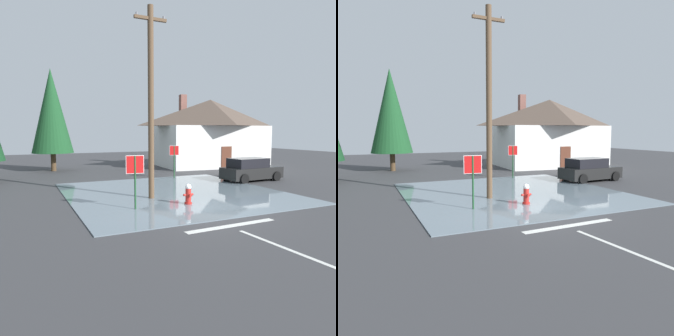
# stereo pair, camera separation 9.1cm
# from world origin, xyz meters

# --- Properties ---
(ground_plane) EXTENTS (80.00, 80.00, 0.10)m
(ground_plane) POSITION_xyz_m (0.00, 0.00, -0.05)
(ground_plane) COLOR #38383A
(flood_puddle) EXTENTS (11.01, 11.27, 0.04)m
(flood_puddle) POSITION_xyz_m (0.38, 4.23, 0.02)
(flood_puddle) COLOR slate
(flood_puddle) RESTS_ON ground
(lane_stop_bar) EXTENTS (3.72, 0.43, 0.01)m
(lane_stop_bar) POSITION_xyz_m (-0.46, -2.13, 0.00)
(lane_stop_bar) COLOR silver
(lane_stop_bar) RESTS_ON ground
(lane_center_stripe) EXTENTS (0.40, 3.61, 0.01)m
(lane_center_stripe) POSITION_xyz_m (-0.43, -4.53, 0.00)
(lane_center_stripe) COLOR silver
(lane_center_stripe) RESTS_ON ground
(stop_sign_near) EXTENTS (0.76, 0.11, 2.30)m
(stop_sign_near) POSITION_xyz_m (-2.77, 1.49, 1.65)
(stop_sign_near) COLOR #1E4C28
(stop_sign_near) RESTS_ON ground
(fire_hydrant) EXTENTS (0.48, 0.41, 0.96)m
(fire_hydrant) POSITION_xyz_m (-0.29, 1.41, 0.47)
(fire_hydrant) COLOR #AD231E
(fire_hydrant) RESTS_ON ground
(utility_pole) EXTENTS (1.60, 0.28, 9.08)m
(utility_pole) POSITION_xyz_m (-1.29, 3.33, 4.72)
(utility_pole) COLOR brown
(utility_pole) RESTS_ON ground
(stop_sign_far) EXTENTS (0.66, 0.15, 2.31)m
(stop_sign_far) POSITION_xyz_m (2.83, 9.23, 1.64)
(stop_sign_far) COLOR #1E4C28
(stop_sign_far) RESTS_ON ground
(house) EXTENTS (10.79, 7.70, 6.81)m
(house) POSITION_xyz_m (9.73, 15.54, 3.28)
(house) COLOR silver
(house) RESTS_ON ground
(parked_car) EXTENTS (4.22, 2.17, 1.53)m
(parked_car) POSITION_xyz_m (6.98, 6.05, 0.73)
(parked_car) COLOR black
(parked_car) RESTS_ON ground
(pine_tree_tall_left) EXTENTS (3.38, 3.38, 8.44)m
(pine_tree_tall_left) POSITION_xyz_m (-4.45, 17.46, 4.97)
(pine_tree_tall_left) COLOR #4C3823
(pine_tree_tall_left) RESTS_ON ground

